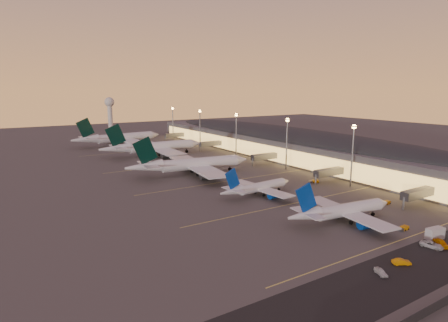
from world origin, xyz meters
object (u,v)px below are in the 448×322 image
service_van_b (402,262)px  airliner_wide_mid (153,147)px  airliner_wide_near (190,165)px  service_van_c (432,245)px  radar_tower (110,109)px  baggage_tug_a (404,228)px  airliner_wide_far (118,138)px  airliner_narrow_south (341,211)px  service_van_a (381,272)px  service_van_d (441,243)px  catering_truck_a (436,234)px  baggage_tug_b (386,203)px  airliner_narrow_north (257,188)px  baggage_tug_c (314,182)px

service_van_b → airliner_wide_mid: bearing=29.1°
airliner_wide_near → service_van_c: airliner_wide_near is taller
radar_tower → baggage_tug_a: radar_tower is taller
baggage_tug_a → service_van_b: bearing=-151.6°
airliner_wide_mid → baggage_tug_a: 155.40m
airliner_wide_far → baggage_tug_a: airliner_wide_far is taller
airliner_narrow_south → service_van_b: size_ratio=9.19×
baggage_tug_a → service_van_b: (-20.66, -12.56, 0.19)m
service_van_a → radar_tower: bearing=108.4°
service_van_d → airliner_narrow_south: bearing=141.2°
baggage_tug_a → catering_truck_a: 8.61m
airliner_wide_near → baggage_tug_b: size_ratio=15.47×
airliner_narrow_north → service_van_c: airliner_narrow_north is taller
airliner_narrow_south → service_van_c: bearing=-72.1°
catering_truck_a → service_van_c: (-6.60, -2.63, -0.72)m
airliner_narrow_north → airliner_wide_near: 45.47m
airliner_wide_mid → airliner_wide_far: bearing=98.1°
service_van_b → service_van_a: bearing=124.2°
catering_truck_a → service_van_b: size_ratio=1.41×
airliner_narrow_north → airliner_wide_far: bearing=87.4°
radar_tower → service_van_d: (-3.58, -312.96, -20.99)m
airliner_narrow_south → baggage_tug_c: bearing=60.7°
radar_tower → catering_truck_a: radar_tower is taller
radar_tower → service_van_a: 316.20m
airliner_wide_mid → airliner_wide_far: size_ratio=0.98×
airliner_wide_near → airliner_wide_mid: (5.00, 58.60, 0.31)m
baggage_tug_b → airliner_wide_near: bearing=110.8°
airliner_narrow_south → airliner_wide_near: 82.39m
airliner_wide_mid → radar_tower: radar_tower is taller
catering_truck_a → service_van_d: bearing=-128.0°
airliner_wide_far → service_van_b: (-0.71, -220.01, -4.72)m
service_van_d → baggage_tug_a: bearing=113.2°
service_van_a → service_van_b: bearing=26.9°
airliner_wide_mid → service_van_d: (12.02, -166.56, -4.41)m
service_van_a → service_van_c: size_ratio=0.71×
airliner_narrow_south → service_van_b: (-10.52, -26.76, -2.87)m
baggage_tug_a → radar_tower: bearing=86.9°
baggage_tug_b → service_van_d: bearing=-128.4°
airliner_wide_far → service_van_a: 220.67m
airliner_wide_far → catering_truck_a: airliner_wide_far is taller
airliner_wide_mid → baggage_tug_c: (33.36, -101.13, -4.73)m
baggage_tug_a → baggage_tug_c: size_ratio=0.86×
airliner_wide_far → catering_truck_a: 216.98m
radar_tower → service_van_b: radar_tower is taller
airliner_narrow_north → service_van_b: 63.85m
service_van_c → baggage_tug_c: bearing=56.5°
airliner_narrow_south → service_van_a: airliner_narrow_south is taller
radar_tower → service_van_d: bearing=-90.7°
airliner_wide_far → service_van_b: airliner_wide_far is taller
service_van_a → service_van_d: service_van_d is taller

